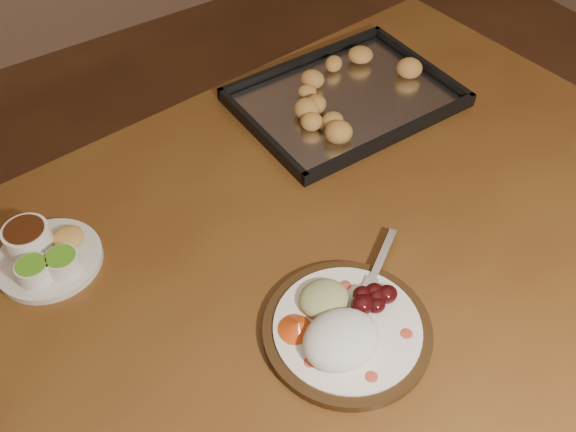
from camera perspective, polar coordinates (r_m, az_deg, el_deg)
ground at (r=1.72m, az=7.05°, el=-16.24°), size 4.00×4.00×0.00m
dining_table at (r=1.08m, az=-0.02°, el=-7.40°), size 1.57×1.03×0.75m
dinner_plate at (r=0.92m, az=5.00°, el=-9.85°), size 0.29×0.24×0.06m
condiment_saucer at (r=1.06m, az=-20.89°, el=-3.14°), size 0.16×0.16×0.06m
baking_tray at (r=1.29m, az=5.13°, el=10.45°), size 0.41×0.30×0.04m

